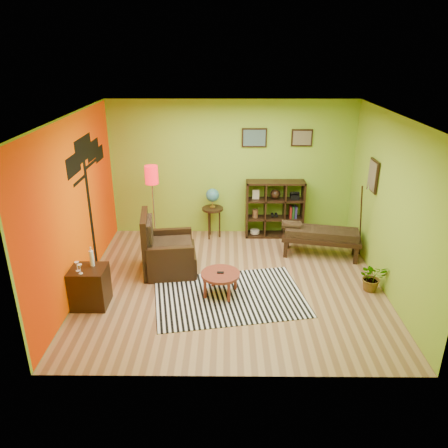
{
  "coord_description": "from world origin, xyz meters",
  "views": [
    {
      "loc": [
        -0.09,
        -6.49,
        3.77
      ],
      "look_at": [
        -0.14,
        0.11,
        1.05
      ],
      "focal_mm": 35.0,
      "sensor_mm": 36.0,
      "label": 1
    }
  ],
  "objects_px": {
    "side_cabinet": "(90,287)",
    "floor_lamp": "(152,183)",
    "armchair": "(166,254)",
    "globe_table": "(213,201)",
    "bench": "(319,235)",
    "potted_plant": "(372,280)",
    "coffee_table": "(220,276)",
    "cube_shelf": "(275,209)"
  },
  "relations": [
    {
      "from": "side_cabinet",
      "to": "floor_lamp",
      "type": "xyz_separation_m",
      "value": [
        0.7,
        2.04,
        1.05
      ]
    },
    {
      "from": "side_cabinet",
      "to": "floor_lamp",
      "type": "relative_size",
      "value": 0.56
    },
    {
      "from": "potted_plant",
      "to": "armchair",
      "type": "bearing_deg",
      "value": 169.56
    },
    {
      "from": "bench",
      "to": "potted_plant",
      "type": "relative_size",
      "value": 3.17
    },
    {
      "from": "armchair",
      "to": "potted_plant",
      "type": "distance_m",
      "value": 3.53
    },
    {
      "from": "bench",
      "to": "side_cabinet",
      "type": "bearing_deg",
      "value": -155.47
    },
    {
      "from": "cube_shelf",
      "to": "coffee_table",
      "type": "bearing_deg",
      "value": -115.06
    },
    {
      "from": "armchair",
      "to": "potted_plant",
      "type": "bearing_deg",
      "value": -10.44
    },
    {
      "from": "coffee_table",
      "to": "cube_shelf",
      "type": "xyz_separation_m",
      "value": [
        1.11,
        2.37,
        0.27
      ]
    },
    {
      "from": "globe_table",
      "to": "armchair",
      "type": "bearing_deg",
      "value": -117.62
    },
    {
      "from": "globe_table",
      "to": "potted_plant",
      "type": "xyz_separation_m",
      "value": [
        2.69,
        -2.13,
        -0.62
      ]
    },
    {
      "from": "floor_lamp",
      "to": "globe_table",
      "type": "distance_m",
      "value": 1.38
    },
    {
      "from": "coffee_table",
      "to": "potted_plant",
      "type": "relative_size",
      "value": 1.3
    },
    {
      "from": "armchair",
      "to": "globe_table",
      "type": "relative_size",
      "value": 1.03
    },
    {
      "from": "globe_table",
      "to": "potted_plant",
      "type": "height_order",
      "value": "globe_table"
    },
    {
      "from": "armchair",
      "to": "floor_lamp",
      "type": "xyz_separation_m",
      "value": [
        -0.33,
        0.92,
        1.04
      ]
    },
    {
      "from": "armchair",
      "to": "globe_table",
      "type": "bearing_deg",
      "value": 62.38
    },
    {
      "from": "globe_table",
      "to": "potted_plant",
      "type": "relative_size",
      "value": 2.2
    },
    {
      "from": "side_cabinet",
      "to": "globe_table",
      "type": "relative_size",
      "value": 0.89
    },
    {
      "from": "floor_lamp",
      "to": "potted_plant",
      "type": "xyz_separation_m",
      "value": [
        3.8,
        -1.56,
        -1.18
      ]
    },
    {
      "from": "armchair",
      "to": "floor_lamp",
      "type": "bearing_deg",
      "value": 109.93
    },
    {
      "from": "coffee_table",
      "to": "potted_plant",
      "type": "xyz_separation_m",
      "value": [
        2.49,
        0.15,
        -0.14
      ]
    },
    {
      "from": "armchair",
      "to": "cube_shelf",
      "type": "relative_size",
      "value": 0.92
    },
    {
      "from": "side_cabinet",
      "to": "bench",
      "type": "distance_m",
      "value": 4.25
    },
    {
      "from": "coffee_table",
      "to": "potted_plant",
      "type": "bearing_deg",
      "value": 3.43
    },
    {
      "from": "coffee_table",
      "to": "bench",
      "type": "height_order",
      "value": "bench"
    },
    {
      "from": "side_cabinet",
      "to": "floor_lamp",
      "type": "height_order",
      "value": "floor_lamp"
    },
    {
      "from": "floor_lamp",
      "to": "potted_plant",
      "type": "relative_size",
      "value": 3.5
    },
    {
      "from": "side_cabinet",
      "to": "cube_shelf",
      "type": "height_order",
      "value": "cube_shelf"
    },
    {
      "from": "coffee_table",
      "to": "cube_shelf",
      "type": "height_order",
      "value": "cube_shelf"
    },
    {
      "from": "armchair",
      "to": "side_cabinet",
      "type": "height_order",
      "value": "armchair"
    },
    {
      "from": "side_cabinet",
      "to": "cube_shelf",
      "type": "relative_size",
      "value": 0.79
    },
    {
      "from": "side_cabinet",
      "to": "globe_table",
      "type": "distance_m",
      "value": 3.22
    },
    {
      "from": "side_cabinet",
      "to": "cube_shelf",
      "type": "bearing_deg",
      "value": 40.92
    },
    {
      "from": "armchair",
      "to": "coffee_table",
      "type": "bearing_deg",
      "value": -38.87
    },
    {
      "from": "side_cabinet",
      "to": "bench",
      "type": "height_order",
      "value": "side_cabinet"
    },
    {
      "from": "floor_lamp",
      "to": "cube_shelf",
      "type": "height_order",
      "value": "floor_lamp"
    },
    {
      "from": "coffee_table",
      "to": "armchair",
      "type": "height_order",
      "value": "armchair"
    },
    {
      "from": "floor_lamp",
      "to": "bench",
      "type": "bearing_deg",
      "value": -5.01
    },
    {
      "from": "bench",
      "to": "floor_lamp",
      "type": "bearing_deg",
      "value": 174.99
    },
    {
      "from": "floor_lamp",
      "to": "bench",
      "type": "relative_size",
      "value": 1.1
    },
    {
      "from": "cube_shelf",
      "to": "potted_plant",
      "type": "height_order",
      "value": "cube_shelf"
    }
  ]
}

